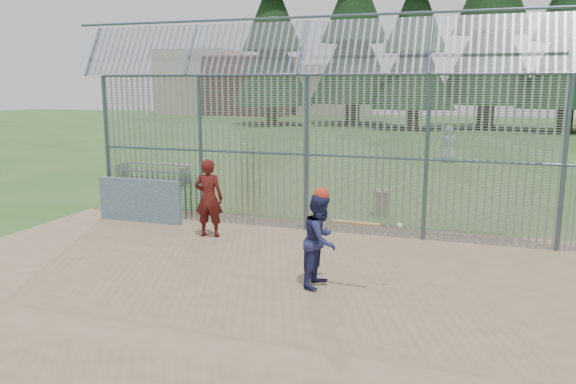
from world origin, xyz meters
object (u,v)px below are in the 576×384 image
(dugout_wall, at_px, (140,200))
(batter, at_px, (321,240))
(onlooker, at_px, (209,198))
(bleacher, at_px, (153,172))
(trash_can, at_px, (382,203))

(dugout_wall, xyz_separation_m, batter, (6.03, -3.27, 0.28))
(dugout_wall, height_order, onlooker, onlooker)
(bleacher, bearing_deg, dugout_wall, -61.43)
(dugout_wall, bearing_deg, batter, -28.49)
(onlooker, bearing_deg, batter, 136.88)
(onlooker, relative_size, trash_can, 2.38)
(trash_can, xyz_separation_m, bleacher, (-9.30, 2.75, 0.03))
(batter, relative_size, onlooker, 0.90)
(batter, bearing_deg, dugout_wall, 67.44)
(dugout_wall, bearing_deg, trash_can, 25.12)
(batter, height_order, trash_can, batter)
(onlooker, xyz_separation_m, trash_can, (3.73, 3.69, -0.62))
(batter, relative_size, bleacher, 0.59)
(dugout_wall, relative_size, onlooker, 1.28)
(trash_can, bearing_deg, onlooker, -135.29)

